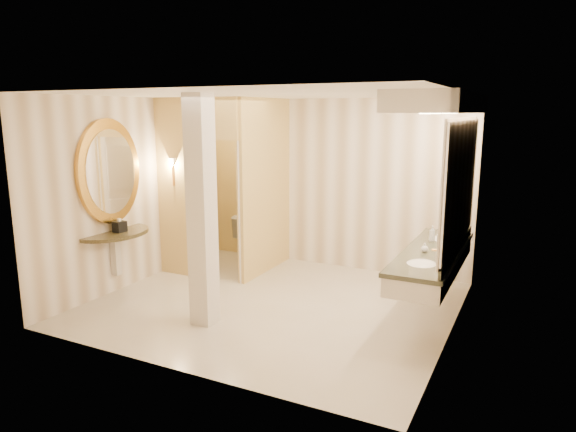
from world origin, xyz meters
The scene contains 16 objects.
floor centered at (0.00, 0.00, 0.00)m, with size 4.50×4.50×0.00m, color beige.
ceiling centered at (0.00, 0.00, 2.70)m, with size 4.50×4.50×0.00m, color white.
wall_back centered at (0.00, 2.00, 1.35)m, with size 4.50×0.02×2.70m, color white.
wall_front centered at (0.00, -2.00, 1.35)m, with size 4.50×0.02×2.70m, color white.
wall_left centered at (-2.25, 0.00, 1.35)m, with size 0.02×4.00×2.70m, color white.
wall_right centered at (2.25, 0.00, 1.35)m, with size 0.02×4.00×2.70m, color white.
toilet_closet centered at (-1.13, 0.97, 1.39)m, with size 1.50×1.55×2.70m.
wall_sconce centered at (-1.93, 0.43, 1.73)m, with size 0.14×0.14×0.42m.
vanity centered at (1.98, 0.40, 1.63)m, with size 0.75×2.48×2.09m.
console_shelf centered at (-2.21, -0.56, 1.35)m, with size 1.10×1.10×2.00m.
pillar centered at (-0.45, -0.90, 1.35)m, with size 0.26×0.26×2.70m, color beige.
tissue_box centered at (-2.09, -0.55, 0.95)m, with size 0.15×0.15×0.15m, color black.
toilet centered at (-1.15, 1.62, 0.42)m, with size 0.46×0.81×0.83m, color white.
soap_bottle_a centered at (1.95, 0.84, 0.94)m, with size 0.06×0.06×0.14m, color beige.
soap_bottle_b centered at (1.88, 0.26, 0.93)m, with size 0.09×0.09×0.11m, color silver.
soap_bottle_c centered at (1.86, 0.81, 0.98)m, with size 0.08×0.08×0.20m, color #C6B28C.
Camera 1 is at (3.03, -5.67, 2.49)m, focal length 32.00 mm.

